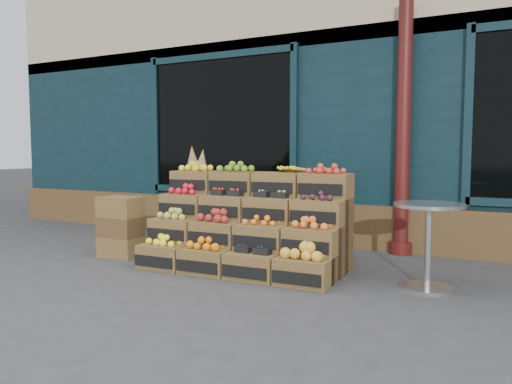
% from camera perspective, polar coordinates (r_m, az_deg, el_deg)
% --- Properties ---
extents(ground, '(60.00, 60.00, 0.00)m').
position_cam_1_polar(ground, '(5.28, -1.66, -9.89)').
color(ground, '#38383A').
rests_on(ground, ground).
extents(shop_facade, '(12.00, 6.24, 4.80)m').
position_cam_1_polar(shop_facade, '(9.94, 13.27, 10.78)').
color(shop_facade, black).
rests_on(shop_facade, ground).
extents(crate_display, '(2.27, 1.17, 1.40)m').
position_cam_1_polar(crate_display, '(5.72, -0.97, -4.33)').
color(crate_display, brown).
rests_on(crate_display, ground).
extents(spare_crates, '(0.52, 0.37, 0.76)m').
position_cam_1_polar(spare_crates, '(6.50, -15.22, -3.86)').
color(spare_crates, brown).
rests_on(spare_crates, ground).
extents(bistro_table, '(0.66, 0.66, 0.84)m').
position_cam_1_polar(bistro_table, '(5.05, 19.11, -4.78)').
color(bistro_table, silver).
rests_on(bistro_table, ground).
extents(shopkeeper, '(0.73, 0.49, 1.97)m').
position_cam_1_polar(shopkeeper, '(8.27, 1.13, 2.35)').
color(shopkeeper, '#1D6620').
rests_on(shopkeeper, ground).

